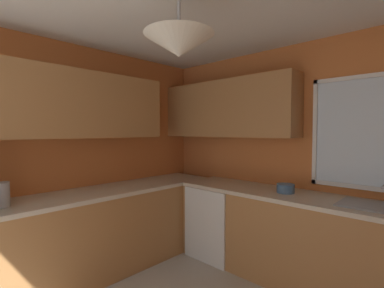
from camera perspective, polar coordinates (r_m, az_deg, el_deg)
name	(u,v)px	position (r m, az deg, el deg)	size (l,w,h in m)	color
room_shell	(190,110)	(2.32, -0.39, 7.02)	(3.68, 3.72, 2.53)	#D17238
counter_run_left	(79,237)	(3.17, -22.29, -17.38)	(0.65, 3.33, 0.89)	#AD7542
counter_run_back	(303,240)	(3.08, 21.99, -17.95)	(2.77, 0.65, 0.89)	#AD7542
dishwasher	(219,220)	(3.55, 5.66, -15.41)	(0.60, 0.60, 0.85)	white
kettle	(2,195)	(2.81, -34.63, -8.61)	(0.12, 0.12, 0.21)	#B7B7BC
sink_assembly	(383,207)	(2.80, 34.66, -10.62)	(0.63, 0.40, 0.19)	#9EA0A5
bowl	(286,188)	(3.02, 18.73, -8.66)	(0.18, 0.18, 0.09)	#4C7099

